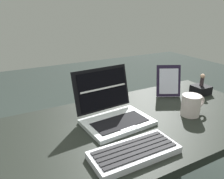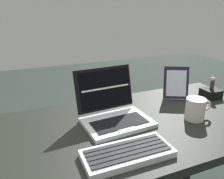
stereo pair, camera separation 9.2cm
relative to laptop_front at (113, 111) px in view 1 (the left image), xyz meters
The scene contains 7 objects.
desk 0.15m from the laptop_front, 100.84° to the right, with size 1.48×0.64×0.73m.
laptop_front is the anchor object (origin of this frame).
external_keyboard 0.26m from the laptop_front, 102.43° to the right, with size 0.31×0.13×0.03m.
photo_frame 0.43m from the laptop_front, 15.27° to the left, with size 0.14×0.11×0.17m.
figurine_stand 0.60m from the laptop_front, ahead, with size 0.09×0.09×0.05m, color black.
figurine 0.61m from the laptop_front, ahead, with size 0.03×0.03×0.07m.
coffee_mug 0.37m from the laptop_front, 19.51° to the right, with size 0.13×0.09×0.10m.
Camera 1 is at (-0.42, -0.73, 1.21)m, focal length 36.26 mm.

